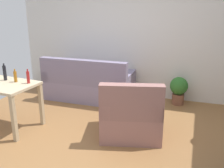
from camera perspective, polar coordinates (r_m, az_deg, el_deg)
The scene contains 9 objects.
ground_plane at distance 3.99m, azimuth -3.73°, elevation -12.40°, with size 5.20×4.40×0.02m, color olive.
wall_rear at distance 5.60m, azimuth 4.64°, elevation 10.95°, with size 5.20×0.10×2.70m, color silver.
couch at distance 5.50m, azimuth -5.25°, elevation -0.32°, with size 1.84×0.84×0.92m.
desk at distance 4.54m, azimuth -23.67°, elevation -1.04°, with size 1.26×0.82×0.76m.
potted_plant at distance 5.36m, azimuth 14.60°, elevation -1.02°, with size 0.36×0.36×0.57m.
armchair at distance 3.98m, azimuth 4.25°, elevation -7.16°, with size 1.08×1.03×0.92m.
bottle_dark at distance 4.58m, azimuth -22.73°, elevation 2.32°, with size 0.05×0.05×0.28m.
bottle_amber at distance 4.42m, azimuth -20.69°, elevation 1.58°, with size 0.05×0.05×0.22m.
bottle_red at distance 4.28m, azimuth -18.15°, elevation 1.47°, with size 0.05×0.05×0.23m.
Camera 1 is at (1.34, -3.20, 1.97)m, focal length 41.15 mm.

